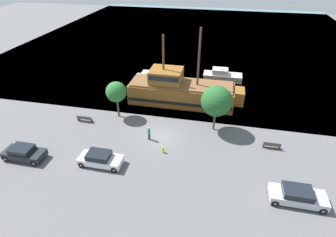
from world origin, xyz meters
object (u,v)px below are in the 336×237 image
object	(u,v)px
moored_boat_dockside	(150,79)
parked_car_curb_mid	(298,196)
parked_car_curb_rear	(100,159)
bench_promenade_west	(272,145)
bench_promenade_east	(85,118)
fire_hydrant	(163,149)
parked_car_curb_front	(24,153)
pirate_ship	(180,91)
moored_boat_outer	(222,76)
pedestrian_walking_near	(149,133)

from	to	relation	value
moored_boat_dockside	parked_car_curb_mid	world-z (taller)	moored_boat_dockside
parked_car_curb_rear	bench_promenade_west	xyz separation A→B (m)	(17.47, 6.30, -0.28)
moored_boat_dockside	parked_car_curb_rear	xyz separation A→B (m)	(0.21, -20.31, 0.07)
bench_promenade_east	fire_hydrant	bearing A→B (deg)	-19.26
moored_boat_dockside	parked_car_curb_front	world-z (taller)	moored_boat_dockside
parked_car_curb_rear	bench_promenade_west	size ratio (longest dim) A/B	2.42
pirate_ship	moored_boat_outer	distance (m)	10.73
parked_car_curb_front	parked_car_curb_mid	xyz separation A→B (m)	(26.93, -0.13, 0.00)
pirate_ship	bench_promenade_west	distance (m)	14.42
moored_boat_dockside	pedestrian_walking_near	distance (m)	15.74
moored_boat_dockside	parked_car_curb_front	xyz separation A→B (m)	(-8.01, -21.11, 0.08)
pirate_ship	pedestrian_walking_near	distance (m)	9.81
moored_boat_dockside	pirate_ship	bearing A→B (deg)	-43.49
pirate_ship	fire_hydrant	world-z (taller)	pirate_ship
moored_boat_outer	parked_car_curb_rear	distance (m)	26.30
parked_car_curb_mid	bench_promenade_west	world-z (taller)	parked_car_curb_mid
fire_hydrant	bench_promenade_east	xyz separation A→B (m)	(-11.19, 3.91, 0.04)
parked_car_curb_rear	moored_boat_dockside	bearing A→B (deg)	90.59
moored_boat_outer	parked_car_curb_front	size ratio (longest dim) A/B	1.49
parked_car_curb_mid	pedestrian_walking_near	distance (m)	16.11
parked_car_curb_mid	pedestrian_walking_near	world-z (taller)	pedestrian_walking_near
parked_car_curb_rear	bench_promenade_east	xyz separation A→B (m)	(-5.35, 7.04, -0.28)
bench_promenade_west	pirate_ship	bearing A→B (deg)	144.54
parked_car_curb_mid	bench_promenade_east	bearing A→B (deg)	161.69
parked_car_curb_front	bench_promenade_west	world-z (taller)	parked_car_curb_front
moored_boat_outer	pedestrian_walking_near	size ratio (longest dim) A/B	3.71
parked_car_curb_front	parked_car_curb_mid	world-z (taller)	parked_car_curb_mid
bench_promenade_west	moored_boat_dockside	bearing A→B (deg)	141.61
bench_promenade_west	pedestrian_walking_near	xyz separation A→B (m)	(-13.71, -1.22, 0.43)
pirate_ship	fire_hydrant	size ratio (longest dim) A/B	20.81
parked_car_curb_front	moored_boat_dockside	bearing A→B (deg)	69.21
parked_car_curb_rear	pedestrian_walking_near	size ratio (longest dim) A/B	2.58
parked_car_curb_front	parked_car_curb_mid	bearing A→B (deg)	-0.28
pirate_ship	parked_car_curb_rear	bearing A→B (deg)	-111.55
pirate_ship	moored_boat_dockside	xyz separation A→B (m)	(-5.99, 5.68, -1.17)
fire_hydrant	bench_promenade_west	world-z (taller)	bench_promenade_west
pirate_ship	bench_promenade_east	world-z (taller)	pirate_ship
moored_boat_dockside	bench_promenade_west	bearing A→B (deg)	-38.39
parked_car_curb_rear	parked_car_curb_mid	bearing A→B (deg)	-2.83
parked_car_curb_mid	fire_hydrant	distance (m)	13.50
pirate_ship	moored_boat_outer	bearing A→B (deg)	58.41
fire_hydrant	parked_car_curb_mid	bearing A→B (deg)	-17.48
moored_boat_dockside	parked_car_curb_front	size ratio (longest dim) A/B	1.27
moored_boat_outer	bench_promenade_east	bearing A→B (deg)	-135.07
moored_boat_outer	bench_promenade_west	xyz separation A→B (m)	(6.10, -17.42, -0.29)
bench_promenade_west	moored_boat_outer	bearing A→B (deg)	109.29
parked_car_curb_mid	bench_promenade_west	bearing A→B (deg)	99.73
moored_boat_outer	parked_car_curb_front	world-z (taller)	moored_boat_outer
pirate_ship	bench_promenade_west	xyz separation A→B (m)	(11.69, -8.33, -1.38)
parked_car_curb_front	pedestrian_walking_near	distance (m)	13.34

